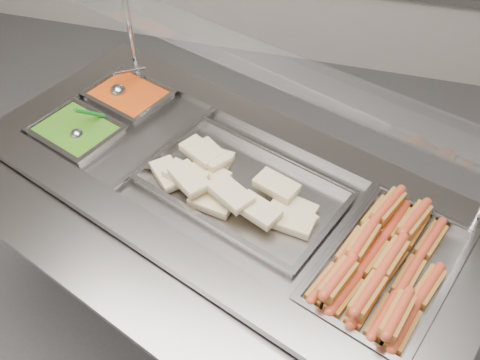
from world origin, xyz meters
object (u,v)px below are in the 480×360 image
(pan_hotdogs, at_px, (387,273))
(sneeze_guard, at_px, (267,64))
(pan_wraps, at_px, (242,191))
(ladle, at_px, (119,91))
(steam_counter, at_px, (230,254))
(serving_spoon, at_px, (79,131))

(pan_hotdogs, bearing_deg, sneeze_guard, 139.68)
(pan_hotdogs, bearing_deg, pan_wraps, 158.96)
(sneeze_guard, distance_m, pan_wraps, 0.45)
(ladle, bearing_deg, steam_counter, -31.83)
(pan_hotdogs, xyz_separation_m, serving_spoon, (-1.22, 0.31, 0.05))
(steam_counter, distance_m, sneeze_guard, 0.85)
(sneeze_guard, relative_size, ladle, 8.55)
(sneeze_guard, bearing_deg, ladle, 166.28)
(pan_hotdogs, relative_size, ladle, 3.30)
(steam_counter, bearing_deg, pan_wraps, -21.04)
(steam_counter, relative_size, sneeze_guard, 1.25)
(pan_wraps, bearing_deg, serving_spoon, 171.48)
(pan_wraps, bearing_deg, ladle, 149.02)
(pan_hotdogs, relative_size, pan_wraps, 0.82)
(pan_wraps, distance_m, ladle, 0.76)
(steam_counter, distance_m, serving_spoon, 0.79)
(serving_spoon, bearing_deg, pan_wraps, -8.52)
(ladle, bearing_deg, serving_spoon, -97.02)
(sneeze_guard, relative_size, pan_hotdogs, 2.59)
(ladle, height_order, serving_spoon, serving_spoon)
(sneeze_guard, bearing_deg, steam_counter, -111.03)
(sneeze_guard, xyz_separation_m, ladle, (-0.67, 0.16, -0.36))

